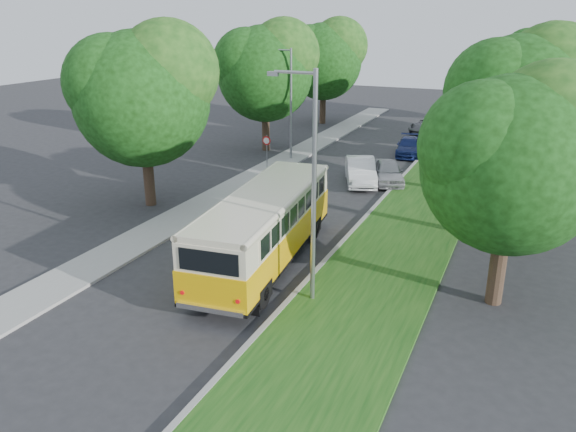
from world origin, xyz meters
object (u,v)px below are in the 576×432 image
at_px(car_silver, 388,172).
at_px(car_grey, 431,125).
at_px(lamppost_near, 311,182).
at_px(car_blue, 409,147).
at_px(vintage_bus, 265,229).
at_px(lamppost_far, 290,100).
at_px(car_white, 361,171).

height_order(car_silver, car_grey, car_grey).
height_order(lamppost_near, car_blue, lamppost_near).
height_order(vintage_bus, car_grey, vintage_bus).
xyz_separation_m(car_silver, car_grey, (-0.40, 16.24, 0.04)).
height_order(lamppost_near, lamppost_far, lamppost_near).
distance_m(car_white, car_blue, 8.46).
relative_size(car_silver, car_white, 0.87).
bearing_deg(car_grey, car_silver, -75.87).
bearing_deg(lamppost_near, lamppost_far, 115.71).
xyz_separation_m(car_silver, car_blue, (-0.39, 7.57, -0.07)).
bearing_deg(car_white, car_silver, 7.96).
distance_m(lamppost_far, vintage_bus, 17.67).
height_order(lamppost_near, car_white, lamppost_near).
relative_size(car_blue, car_grey, 0.82).
bearing_deg(vintage_bus, car_silver, 77.42).
bearing_deg(lamppost_near, car_white, 100.20).
relative_size(lamppost_near, car_blue, 1.88).
xyz_separation_m(lamppost_near, car_white, (-2.67, 14.83, -3.60)).
distance_m(vintage_bus, car_white, 12.72).
height_order(car_silver, car_white, car_white).
bearing_deg(car_blue, vintage_bus, -102.54).
bearing_deg(car_white, lamppost_near, -101.04).
bearing_deg(lamppost_near, car_blue, 93.93).
bearing_deg(lamppost_far, car_white, -30.49).
distance_m(car_silver, car_grey, 16.25).
distance_m(lamppost_far, car_blue, 9.38).
relative_size(lamppost_near, lamppost_far, 1.07).
height_order(lamppost_far, car_silver, lamppost_far).
height_order(car_blue, car_grey, car_grey).
relative_size(lamppost_far, car_white, 1.62).
bearing_deg(car_white, car_blue, 61.46).
distance_m(lamppost_far, car_grey, 15.62).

